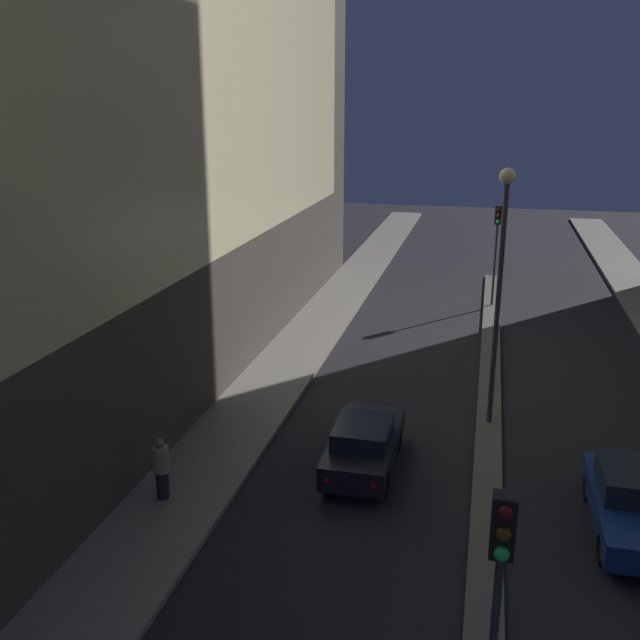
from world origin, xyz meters
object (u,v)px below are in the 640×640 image
object	(u,v)px
traffic_light_mid	(497,233)
pedestrian_on_left_sidewalk	(161,468)
traffic_light_near	(498,585)
street_lamp	(501,261)
car_left_lane	(364,444)
car_right_lane	(635,503)

from	to	relation	value
traffic_light_mid	pedestrian_on_left_sidewalk	bearing A→B (deg)	-111.48
traffic_light_near	street_lamp	world-z (taller)	street_lamp
car_left_lane	street_lamp	bearing A→B (deg)	47.29
traffic_light_mid	street_lamp	size ratio (longest dim) A/B	0.62
traffic_light_mid	street_lamp	distance (m)	13.97
traffic_light_mid	car_right_lane	distance (m)	19.59
car_left_lane	car_right_lane	xyz separation A→B (m)	(6.77, -1.52, 0.01)
traffic_light_mid	car_right_lane	xyz separation A→B (m)	(3.39, -19.07, -2.97)
pedestrian_on_left_sidewalk	street_lamp	bearing A→B (deg)	39.36
traffic_light_mid	pedestrian_on_left_sidewalk	xyz separation A→B (m)	(-8.07, -20.49, -2.73)
car_left_lane	car_right_lane	size ratio (longest dim) A/B	0.97
traffic_light_near	pedestrian_on_left_sidewalk	distance (m)	10.66
car_left_lane	car_right_lane	distance (m)	6.94
car_left_lane	traffic_light_near	bearing A→B (deg)	-70.09
traffic_light_near	street_lamp	bearing A→B (deg)	90.00
traffic_light_mid	car_right_lane	world-z (taller)	traffic_light_mid
traffic_light_mid	pedestrian_on_left_sidewalk	size ratio (longest dim) A/B	3.01
traffic_light_near	street_lamp	xyz separation A→B (m)	(0.00, 13.02, 1.59)
car_left_lane	pedestrian_on_left_sidewalk	distance (m)	5.53
traffic_light_near	car_right_lane	world-z (taller)	traffic_light_near
traffic_light_mid	street_lamp	world-z (taller)	street_lamp
traffic_light_near	pedestrian_on_left_sidewalk	bearing A→B (deg)	141.54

